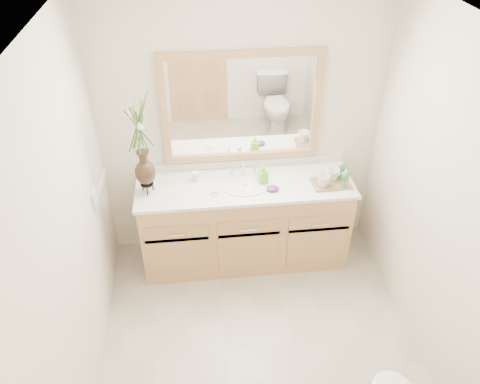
{
  "coord_description": "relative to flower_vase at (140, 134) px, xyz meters",
  "views": [
    {
      "loc": [
        -0.4,
        -2.19,
        3.1
      ],
      "look_at": [
        -0.08,
        0.65,
        1.02
      ],
      "focal_mm": 35.0,
      "sensor_mm": 36.0,
      "label": 1
    }
  ],
  "objects": [
    {
      "name": "ceiling",
      "position": [
        0.81,
        -1.0,
        1.03
      ],
      "size": [
        2.4,
        2.6,
        0.02
      ],
      "primitive_type": "cube",
      "color": "white",
      "rests_on": "wall_back"
    },
    {
      "name": "goblet_back",
      "position": [
        1.63,
        -0.0,
        -0.44
      ],
      "size": [
        0.06,
        0.06,
        0.13
      ],
      "color": "#277539",
      "rests_on": "tray"
    },
    {
      "name": "soap_dish",
      "position": [
        0.55,
        -0.09,
        -0.53
      ],
      "size": [
        0.09,
        0.09,
        0.03
      ],
      "color": "silver",
      "rests_on": "counter"
    },
    {
      "name": "switch_plate",
      "position": [
        -0.38,
        -0.23,
        -0.39
      ],
      "size": [
        0.02,
        0.12,
        0.12
      ],
      "primitive_type": "cube",
      "color": "white",
      "rests_on": "wall_left"
    },
    {
      "name": "counter",
      "position": [
        0.81,
        0.02,
        -0.56
      ],
      "size": [
        1.84,
        0.57,
        0.03
      ],
      "primitive_type": "cube",
      "color": "silver",
      "rests_on": "vanity"
    },
    {
      "name": "flower_vase",
      "position": [
        0.0,
        0.0,
        0.0
      ],
      "size": [
        0.19,
        0.19,
        0.8
      ],
      "rotation": [
        0.0,
        0.0,
        -0.28
      ],
      "color": "black",
      "rests_on": "counter"
    },
    {
      "name": "tray",
      "position": [
        1.53,
        -0.06,
        -0.53
      ],
      "size": [
        0.33,
        0.23,
        0.02
      ],
      "primitive_type": "cube",
      "rotation": [
        0.0,
        0.0,
        0.05
      ],
      "color": "brown",
      "rests_on": "counter"
    },
    {
      "name": "tumbler",
      "position": [
        0.4,
        0.12,
        -0.5
      ],
      "size": [
        0.06,
        0.06,
        0.08
      ],
      "primitive_type": "cylinder",
      "color": "silver",
      "rests_on": "counter"
    },
    {
      "name": "wall_left",
      "position": [
        -0.39,
        -1.0,
        -0.17
      ],
      "size": [
        0.02,
        2.6,
        2.4
      ],
      "primitive_type": "cube",
      "color": "beige",
      "rests_on": "floor"
    },
    {
      "name": "soap_bottle",
      "position": [
        0.96,
        0.04,
        -0.47
      ],
      "size": [
        0.08,
        0.08,
        0.15
      ],
      "primitive_type": "imported",
      "rotation": [
        0.0,
        0.0,
        0.2
      ],
      "color": "#69CE30",
      "rests_on": "counter"
    },
    {
      "name": "goblet_front",
      "position": [
        1.63,
        -0.13,
        -0.43
      ],
      "size": [
        0.06,
        0.06,
        0.14
      ],
      "color": "#277539",
      "rests_on": "tray"
    },
    {
      "name": "sink",
      "position": [
        0.81,
        -0.0,
        -0.59
      ],
      "size": [
        0.38,
        0.34,
        0.23
      ],
      "color": "white",
      "rests_on": "counter"
    },
    {
      "name": "floor",
      "position": [
        0.81,
        -1.0,
        -1.37
      ],
      "size": [
        2.6,
        2.6,
        0.0
      ],
      "primitive_type": "plane",
      "color": "#BDB2A2",
      "rests_on": "ground"
    },
    {
      "name": "mirror",
      "position": [
        0.81,
        0.28,
        0.03
      ],
      "size": [
        1.32,
        0.04,
        0.97
      ],
      "color": "white",
      "rests_on": "wall_back"
    },
    {
      "name": "wall_back",
      "position": [
        0.81,
        0.3,
        -0.17
      ],
      "size": [
        2.4,
        0.02,
        2.4
      ],
      "primitive_type": "cube",
      "color": "beige",
      "rests_on": "floor"
    },
    {
      "name": "mug_left",
      "position": [
        1.45,
        -0.1,
        -0.47
      ],
      "size": [
        0.12,
        0.12,
        0.11
      ],
      "primitive_type": "imported",
      "rotation": [
        0.0,
        0.0,
        0.15
      ],
      "color": "silver",
      "rests_on": "tray"
    },
    {
      "name": "mug_right",
      "position": [
        1.55,
        -0.02,
        -0.47
      ],
      "size": [
        0.15,
        0.15,
        0.11
      ],
      "primitive_type": "imported",
      "rotation": [
        0.0,
        0.0,
        0.72
      ],
      "color": "silver",
      "rests_on": "tray"
    },
    {
      "name": "wall_right",
      "position": [
        2.01,
        -1.0,
        -0.17
      ],
      "size": [
        0.02,
        2.6,
        2.4
      ],
      "primitive_type": "cube",
      "color": "beige",
      "rests_on": "floor"
    },
    {
      "name": "purple_dish",
      "position": [
        1.03,
        -0.1,
        -0.52
      ],
      "size": [
        0.13,
        0.12,
        0.04
      ],
      "primitive_type": "ellipsoid",
      "rotation": [
        0.0,
        0.0,
        0.41
      ],
      "color": "#54246D",
      "rests_on": "counter"
    },
    {
      "name": "vanity",
      "position": [
        0.81,
        0.02,
        -0.97
      ],
      "size": [
        1.8,
        0.55,
        0.8
      ],
      "color": "#AF7E55",
      "rests_on": "floor"
    }
  ]
}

